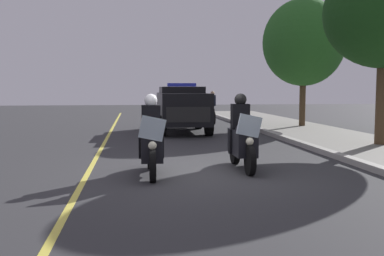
{
  "coord_description": "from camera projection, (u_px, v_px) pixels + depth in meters",
  "views": [
    {
      "loc": [
        9.48,
        -1.35,
        1.84
      ],
      "look_at": [
        -0.96,
        0.0,
        0.9
      ],
      "focal_mm": 41.84,
      "sensor_mm": 36.0,
      "label": 1
    }
  ],
  "objects": [
    {
      "name": "ground_plane",
      "position": [
        198.0,
        173.0,
        9.7
      ],
      "size": [
        80.0,
        80.0,
        0.0
      ],
      "primitive_type": "plane",
      "color": "#333335"
    },
    {
      "name": "curb_strip",
      "position": [
        368.0,
        166.0,
        10.2
      ],
      "size": [
        48.0,
        0.24,
        0.15
      ],
      "primitive_type": "cube",
      "color": "#9E9B93",
      "rests_on": "ground"
    },
    {
      "name": "lane_stripe_center",
      "position": [
        86.0,
        176.0,
        9.4
      ],
      "size": [
        48.0,
        0.12,
        0.01
      ],
      "primitive_type": "cube",
      "color": "#E0D14C",
      "rests_on": "ground"
    },
    {
      "name": "police_motorcycle_lead_left",
      "position": [
        151.0,
        142.0,
        9.46
      ],
      "size": [
        2.14,
        0.56,
        1.72
      ],
      "color": "black",
      "rests_on": "ground"
    },
    {
      "name": "police_motorcycle_lead_right",
      "position": [
        242.0,
        139.0,
        10.14
      ],
      "size": [
        2.14,
        0.56,
        1.72
      ],
      "color": "black",
      "rests_on": "ground"
    },
    {
      "name": "police_suv",
      "position": [
        182.0,
        107.0,
        18.69
      ],
      "size": [
        4.93,
        2.12,
        2.05
      ],
      "color": "black",
      "rests_on": "ground"
    },
    {
      "name": "cyclist_background",
      "position": [
        212.0,
        107.0,
        23.2
      ],
      "size": [
        1.76,
        0.32,
        1.69
      ],
      "color": "black",
      "rests_on": "ground"
    },
    {
      "name": "tree_far_back",
      "position": [
        304.0,
        43.0,
        20.46
      ],
      "size": [
        3.75,
        3.75,
        5.82
      ],
      "color": "#4C3823",
      "rests_on": "sidewalk_strip"
    }
  ]
}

